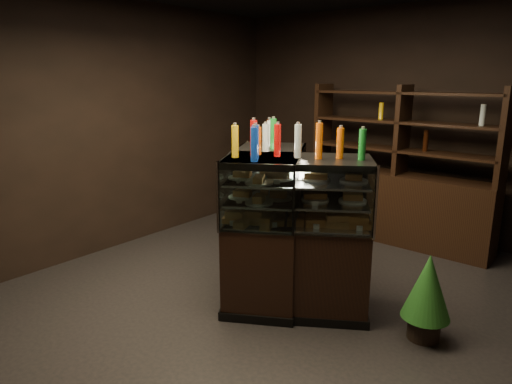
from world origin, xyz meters
The scene contains 7 objects.
ground centered at (0.00, 0.00, 0.00)m, with size 5.00×5.00×0.00m, color black.
room_shell centered at (0.00, 0.00, 1.94)m, with size 5.02×5.02×3.01m.
display_case centered at (-0.02, -0.22, 0.48)m, with size 1.73×1.46×1.42m.
food_display centered at (-0.02, -0.23, 1.06)m, with size 1.34×1.13×0.44m.
bottles_top centered at (-0.02, -0.22, 1.56)m, with size 1.18×0.99×0.30m.
potted_conifer centered at (1.30, -0.04, 0.47)m, with size 0.39×0.39×0.83m.
back_shelving centered at (0.19, 2.05, 0.61)m, with size 2.39×0.51×2.00m.
Camera 1 is at (2.32, -3.50, 2.08)m, focal length 32.00 mm.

